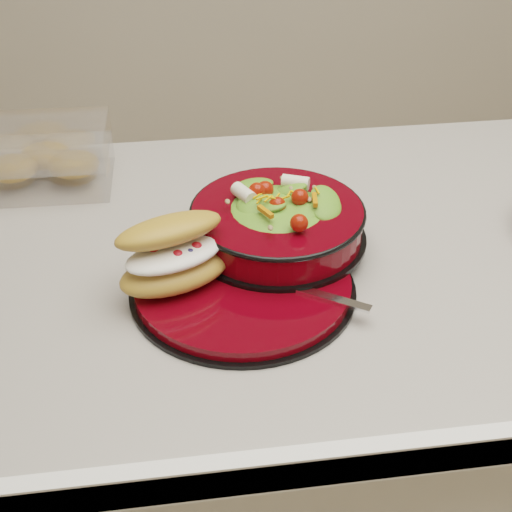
{
  "coord_description": "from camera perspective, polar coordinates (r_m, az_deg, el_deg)",
  "views": [
    {
      "loc": [
        -0.14,
        -0.81,
        1.46
      ],
      "look_at": [
        -0.04,
        -0.07,
        0.94
      ],
      "focal_mm": 50.0,
      "sensor_mm": 36.0,
      "label": 1
    }
  ],
  "objects": [
    {
      "name": "fork",
      "position": [
        0.89,
        3.19,
        -2.56
      ],
      "size": [
        0.16,
        0.12,
        0.0
      ],
      "rotation": [
        0.0,
        0.0,
        0.98
      ],
      "color": "silver",
      "rests_on": "dinner_plate"
    },
    {
      "name": "salad_bowl",
      "position": [
        0.96,
        1.72,
        3.21
      ],
      "size": [
        0.25,
        0.25,
        0.1
      ],
      "rotation": [
        0.0,
        0.0,
        0.39
      ],
      "color": "black",
      "rests_on": "dinner_plate"
    },
    {
      "name": "island_counter",
      "position": [
        1.3,
        1.42,
        -15.77
      ],
      "size": [
        1.24,
        0.74,
        0.9
      ],
      "color": "white",
      "rests_on": "ground"
    },
    {
      "name": "pastry_box",
      "position": [
        1.19,
        -16.77,
        7.58
      ],
      "size": [
        0.22,
        0.16,
        0.09
      ],
      "rotation": [
        0.0,
        0.0,
        -0.03
      ],
      "color": "white",
      "rests_on": "island_counter"
    },
    {
      "name": "croissant",
      "position": [
        0.89,
        -6.62,
        0.15
      ],
      "size": [
        0.16,
        0.14,
        0.09
      ],
      "rotation": [
        0.0,
        0.0,
        0.36
      ],
      "color": "#C28D3B",
      "rests_on": "dinner_plate"
    },
    {
      "name": "dinner_plate",
      "position": [
        0.91,
        -1.01,
        -2.36
      ],
      "size": [
        0.29,
        0.29,
        0.02
      ],
      "rotation": [
        0.0,
        0.0,
        -0.2
      ],
      "color": "black",
      "rests_on": "island_counter"
    }
  ]
}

